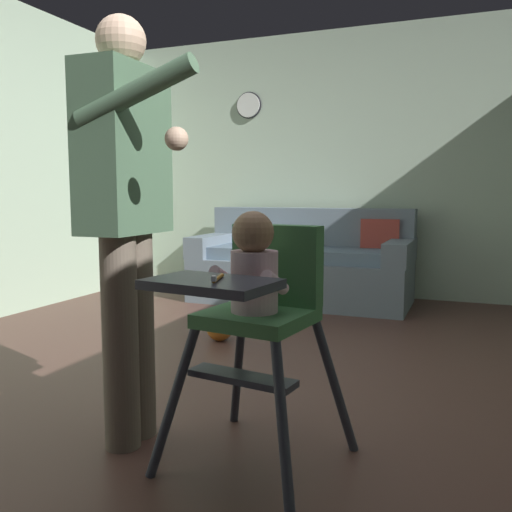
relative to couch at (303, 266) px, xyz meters
The scene contains 7 objects.
ground 2.55m from the couch, 83.29° to the right, with size 6.34×7.58×0.10m, color #52342D.
wall_far 1.12m from the couch, 60.48° to the left, with size 5.54×0.06×2.57m, color #B0C5AD.
couch is the anchor object (origin of this frame).
high_chair 3.15m from the couch, 76.30° to the right, with size 0.68×0.79×0.95m.
adult_standing 3.12m from the couch, 86.22° to the right, with size 0.52×0.49×1.67m.
toy_ball 1.58m from the couch, 94.48° to the right, with size 0.19×0.19×0.19m, color orange.
wall_clock 1.80m from the couch, 147.29° to the left, with size 0.27×0.04×0.27m.
Camera 1 is at (1.17, -2.36, 1.01)m, focal length 38.52 mm.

